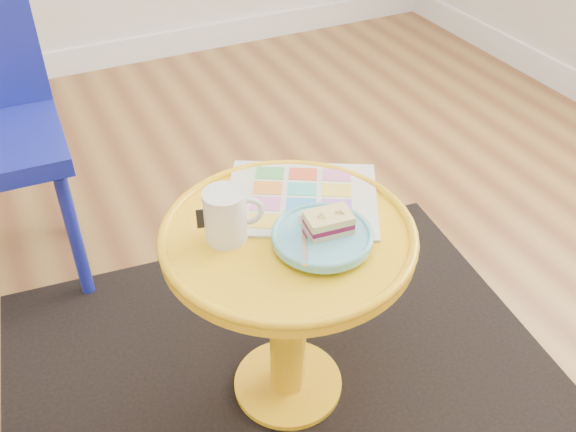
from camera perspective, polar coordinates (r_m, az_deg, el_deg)
name	(u,v)px	position (r m, az deg, el deg)	size (l,w,h in m)	color
floor	(191,423)	(1.55, -8.62, -17.71)	(4.00, 4.00, 0.00)	brown
rug	(288,385)	(1.59, 0.00, -14.82)	(1.30, 1.10, 0.01)	black
side_table	(288,282)	(1.34, 0.00, -5.92)	(0.50, 0.50, 0.48)	yellow
newspaper	(302,198)	(1.34, 1.21, 1.60)	(0.31, 0.27, 0.01)	silver
mug	(226,214)	(1.21, -5.50, 0.15)	(0.11, 0.08, 0.11)	white
plate	(322,237)	(1.21, 3.07, -1.90)	(0.19, 0.19, 0.02)	#61BBCD
cake_slice	(329,222)	(1.21, 3.63, -0.56)	(0.09, 0.07, 0.04)	#D3BC8C
fork	(305,237)	(1.20, 1.48, -1.91)	(0.08, 0.14, 0.00)	silver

